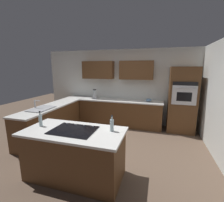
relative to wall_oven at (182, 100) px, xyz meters
name	(u,v)px	position (x,y,z in m)	size (l,w,h in m)	color
ground_plane	(107,148)	(1.85, 1.72, -1.01)	(14.00, 14.00, 0.00)	brown
wall_back	(124,83)	(1.91, -0.34, 0.43)	(6.00, 0.44, 2.60)	silver
wall_left	(224,101)	(-0.60, 1.42, 0.29)	(0.10, 4.00, 2.60)	silver
lower_cabinets_back	(120,113)	(1.95, 0.00, -0.58)	(2.80, 0.60, 0.86)	brown
countertop_back	(120,100)	(1.95, 0.00, -0.13)	(2.84, 0.64, 0.04)	silver
lower_cabinets_side	(57,119)	(3.67, 1.17, -0.58)	(0.60, 2.90, 0.86)	brown
countertop_side	(56,105)	(3.67, 1.17, -0.13)	(0.64, 2.94, 0.04)	silver
island_base	(75,155)	(2.09, 2.85, -0.58)	(1.70, 0.81, 0.86)	brown
island_top	(74,132)	(2.09, 2.85, -0.13)	(1.78, 0.89, 0.04)	silver
wall_oven	(182,100)	(0.00, 0.00, 0.00)	(0.80, 0.66, 2.01)	brown
sink_unit	(41,108)	(3.68, 1.79, -0.09)	(0.46, 0.70, 0.23)	#515456
cooktop	(74,130)	(2.09, 2.85, -0.10)	(0.76, 0.56, 0.03)	black
blender	(95,94)	(2.90, -0.02, 0.03)	(0.15, 0.15, 0.33)	silver
mixing_bowl	(149,100)	(1.00, -0.02, -0.06)	(0.18, 0.18, 0.10)	#668CB2
oil_bottle	(40,120)	(2.79, 2.83, 0.01)	(0.06, 0.06, 0.29)	silver
second_bottle	(112,125)	(1.44, 2.69, 0.00)	(0.07, 0.07, 0.29)	silver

